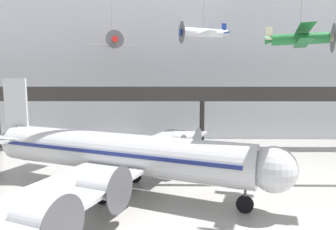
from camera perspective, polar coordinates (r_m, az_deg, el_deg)
name	(u,v)px	position (r m, az deg, el deg)	size (l,w,h in m)	color
hangar_back_wall	(198,61)	(51.95, 5.71, 10.24)	(140.00, 3.00, 26.42)	silver
mezzanine_walkway	(203,98)	(42.82, 6.68, 3.25)	(110.00, 3.20, 9.07)	#2D2B28
airliner_silver_main	(116,153)	(27.23, -9.97, -7.16)	(29.03, 34.01, 10.17)	#B7BABF
suspended_plane_silver_racer	(112,44)	(46.90, -10.61, 13.22)	(7.23, 6.18, 7.99)	silver
suspended_plane_green_biplane	(300,38)	(38.66, 23.82, 13.20)	(7.87, 9.28, 9.38)	#1E6B33
suspended_plane_white_twin	(203,33)	(45.60, 6.76, 15.27)	(7.50, 9.01, 7.31)	silver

